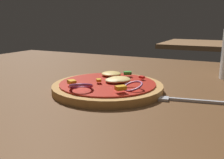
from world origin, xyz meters
TOP-DOWN VIEW (x-y plane):
  - dining_table at (0.00, 0.00)m, footprint 1.46×0.96m
  - pizza at (-0.05, -0.01)m, footprint 0.22×0.22m
  - fork at (0.10, -0.01)m, footprint 0.17×0.04m
  - background_table at (0.04, 1.32)m, footprint 0.62×0.52m

SIDE VIEW (x-z plane):
  - dining_table at x=0.00m, z-range 0.00..0.03m
  - background_table at x=0.04m, z-range 0.00..0.03m
  - fork at x=0.10m, z-range 0.03..0.03m
  - pizza at x=-0.05m, z-range 0.02..0.06m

